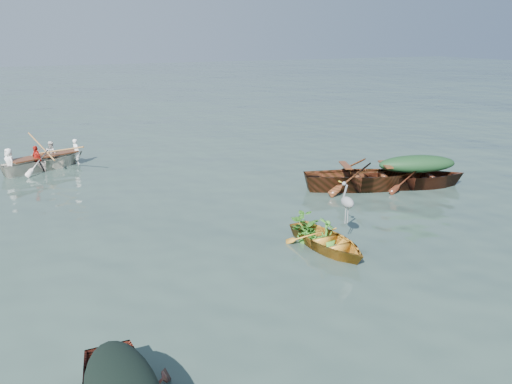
{
  "coord_description": "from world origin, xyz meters",
  "views": [
    {
      "loc": [
        -5.83,
        -8.02,
        4.42
      ],
      "look_at": [
        -0.71,
        3.14,
        0.5
      ],
      "focal_mm": 35.0,
      "sensor_mm": 36.0,
      "label": 1
    }
  ],
  "objects_px": {
    "green_tarp_boat": "(415,187)",
    "heron": "(347,208)",
    "yellow_dinghy": "(327,249)",
    "rowed_boat": "(46,169)",
    "open_wooden_boat": "(364,189)"
  },
  "relations": [
    {
      "from": "open_wooden_boat",
      "to": "rowed_boat",
      "type": "height_order",
      "value": "open_wooden_boat"
    },
    {
      "from": "yellow_dinghy",
      "to": "rowed_boat",
      "type": "height_order",
      "value": "rowed_boat"
    },
    {
      "from": "yellow_dinghy",
      "to": "open_wooden_boat",
      "type": "xyz_separation_m",
      "value": [
        3.32,
        3.21,
        0.0
      ]
    },
    {
      "from": "yellow_dinghy",
      "to": "green_tarp_boat",
      "type": "distance_m",
      "value": 5.54
    },
    {
      "from": "rowed_boat",
      "to": "green_tarp_boat",
      "type": "bearing_deg",
      "value": -149.75
    },
    {
      "from": "heron",
      "to": "green_tarp_boat",
      "type": "bearing_deg",
      "value": 24.37
    },
    {
      "from": "yellow_dinghy",
      "to": "heron",
      "type": "xyz_separation_m",
      "value": [
        0.54,
        0.12,
        0.81
      ]
    },
    {
      "from": "green_tarp_boat",
      "to": "heron",
      "type": "distance_m",
      "value": 5.08
    },
    {
      "from": "open_wooden_boat",
      "to": "heron",
      "type": "relative_size",
      "value": 5.38
    },
    {
      "from": "green_tarp_boat",
      "to": "rowed_boat",
      "type": "xyz_separation_m",
      "value": [
        -9.97,
        6.85,
        0.0
      ]
    },
    {
      "from": "yellow_dinghy",
      "to": "heron",
      "type": "distance_m",
      "value": 0.98
    },
    {
      "from": "open_wooden_boat",
      "to": "heron",
      "type": "height_order",
      "value": "heron"
    },
    {
      "from": "yellow_dinghy",
      "to": "heron",
      "type": "relative_size",
      "value": 2.95
    },
    {
      "from": "green_tarp_boat",
      "to": "heron",
      "type": "height_order",
      "value": "heron"
    },
    {
      "from": "yellow_dinghy",
      "to": "rowed_boat",
      "type": "xyz_separation_m",
      "value": [
        -5.14,
        9.58,
        0.0
      ]
    }
  ]
}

